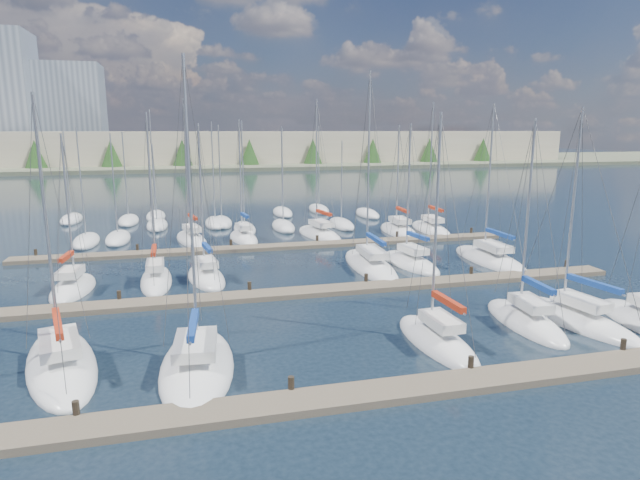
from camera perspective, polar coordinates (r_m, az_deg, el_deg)
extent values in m
plane|color=#1A2734|center=(77.67, -8.36, 3.79)|extent=(400.00, 400.00, 0.00)
cube|color=#6B5E4C|center=(22.63, 7.76, -15.72)|extent=(44.00, 1.80, 0.35)
cylinder|color=#2D261C|center=(22.40, -24.53, -16.61)|extent=(0.26, 0.26, 1.10)
cylinder|color=#2D261C|center=(22.31, -3.09, -15.62)|extent=(0.26, 0.26, 1.10)
cylinder|color=#2D261C|center=(24.92, 15.77, -13.00)|extent=(0.26, 0.26, 1.10)
cylinder|color=#2D261C|center=(29.54, 29.58, -10.16)|extent=(0.26, 0.26, 1.10)
cube|color=#6B5E4C|center=(35.05, -0.81, -5.53)|extent=(44.00, 1.80, 0.35)
cylinder|color=#2D261C|center=(35.26, -20.61, -5.94)|extent=(0.26, 0.26, 1.10)
cylinder|color=#2D261C|center=(35.19, -7.52, -5.30)|extent=(0.26, 0.26, 1.10)
cylinder|color=#2D261C|center=(36.91, 4.94, -4.43)|extent=(0.26, 0.26, 1.10)
cylinder|color=#2D261C|center=(40.17, 15.81, -3.50)|extent=(0.26, 0.26, 1.10)
cylinder|color=#2D261C|center=(44.65, 24.76, -2.64)|extent=(0.26, 0.26, 1.10)
cube|color=#6B5E4C|center=(48.33, -4.65, -0.74)|extent=(44.00, 1.80, 0.35)
cylinder|color=#2D261C|center=(50.09, -28.03, -1.48)|extent=(0.26, 0.26, 1.10)
cylinder|color=#2D261C|center=(48.75, -18.89, -1.05)|extent=(0.26, 0.26, 1.10)
cylinder|color=#2D261C|center=(48.70, -9.48, -0.58)|extent=(0.26, 0.26, 1.10)
cylinder|color=#2D261C|center=(49.95, -0.30, -0.11)|extent=(0.26, 0.26, 1.10)
cylinder|color=#2D261C|center=(52.41, 8.22, 0.33)|extent=(0.26, 0.26, 1.10)
cylinder|color=#2D261C|center=(55.92, 15.83, 0.71)|extent=(0.26, 0.26, 1.10)
ellipsoid|color=white|center=(33.28, 25.31, -7.82)|extent=(3.75, 8.96, 1.60)
cube|color=black|center=(33.28, 25.31, -7.82)|extent=(1.89, 4.31, 0.12)
cube|color=silver|center=(32.63, 26.08, -5.87)|extent=(1.79, 3.21, 0.50)
cylinder|color=#9EA0A5|center=(32.31, 25.38, 3.24)|extent=(0.14, 0.14, 10.62)
cylinder|color=#9EA0A5|center=(31.92, 27.18, -4.38)|extent=(0.66, 3.62, 0.10)
cube|color=navy|center=(31.89, 27.20, -4.18)|extent=(0.82, 3.36, 0.30)
ellipsoid|color=white|center=(39.25, -12.04, -4.05)|extent=(3.29, 7.05, 1.60)
cube|color=black|center=(39.25, -12.04, -4.05)|extent=(1.67, 3.40, 0.12)
cube|color=silver|center=(38.60, -12.03, -2.32)|extent=(1.62, 2.53, 0.50)
cylinder|color=#9EA0A5|center=(38.63, -12.56, 4.73)|extent=(0.14, 0.14, 9.86)
cylinder|color=#9EA0A5|center=(37.84, -11.95, -0.96)|extent=(0.50, 2.84, 0.10)
cube|color=navy|center=(37.82, -11.96, -0.78)|extent=(0.66, 2.64, 0.30)
ellipsoid|color=white|center=(56.46, 8.34, 0.88)|extent=(3.18, 8.15, 1.60)
cube|color=silver|center=(55.86, 8.51, 2.12)|extent=(1.68, 2.88, 0.50)
cylinder|color=#9EA0A5|center=(56.26, 8.29, 7.01)|extent=(0.14, 0.14, 9.88)
cylinder|color=#9EA0A5|center=(55.10, 8.78, 3.08)|extent=(0.25, 3.38, 0.10)
cube|color=#9A2610|center=(55.08, 8.78, 3.20)|extent=(0.43, 3.12, 0.30)
ellipsoid|color=white|center=(45.71, 17.60, -2.11)|extent=(3.00, 9.67, 1.60)
cube|color=silver|center=(45.03, 18.02, -0.64)|extent=(1.65, 3.39, 0.50)
cylinder|color=#9EA0A5|center=(45.30, 17.61, 6.46)|extent=(0.14, 0.14, 11.43)
cylinder|color=#9EA0A5|center=(44.19, 18.63, 0.48)|extent=(0.10, 4.06, 0.10)
cube|color=navy|center=(44.17, 18.64, 0.63)|extent=(0.30, 3.74, 0.30)
ellipsoid|color=white|center=(27.84, 12.31, -10.70)|extent=(2.50, 7.32, 1.60)
cube|color=maroon|center=(27.84, 12.31, -10.70)|extent=(1.29, 3.52, 0.12)
cube|color=silver|center=(27.08, 12.79, -8.42)|extent=(1.33, 2.58, 0.50)
cylinder|color=#9EA0A5|center=(26.65, 12.29, 2.13)|extent=(0.14, 0.14, 10.25)
cylinder|color=#9EA0A5|center=(26.26, 13.50, -6.67)|extent=(0.20, 3.05, 0.10)
cube|color=#9A2610|center=(26.23, 13.52, -6.42)|extent=(0.39, 2.81, 0.30)
ellipsoid|color=white|center=(25.23, -12.95, -13.16)|extent=(3.95, 8.93, 1.60)
cube|color=black|center=(25.23, -12.95, -13.16)|extent=(2.03, 4.30, 0.12)
cube|color=silver|center=(24.32, -13.15, -10.80)|extent=(2.03, 3.18, 0.50)
cylinder|color=#9EA0A5|center=(23.86, -13.66, 3.71)|extent=(0.14, 0.14, 12.51)
cylinder|color=#9EA0A5|center=(23.29, -13.38, -9.06)|extent=(0.40, 3.64, 0.10)
cube|color=navy|center=(23.25, -13.39, -8.79)|extent=(0.58, 3.37, 0.30)
ellipsoid|color=white|center=(52.57, -8.16, 0.08)|extent=(3.10, 6.60, 1.60)
cube|color=silver|center=(52.02, -8.12, 1.42)|extent=(1.54, 2.37, 0.50)
cylinder|color=#9EA0A5|center=(52.18, -8.49, 6.92)|extent=(0.14, 0.14, 10.38)
cylinder|color=#9EA0A5|center=(51.35, -8.02, 2.48)|extent=(0.44, 2.66, 0.10)
cube|color=navy|center=(51.34, -8.02, 2.61)|extent=(0.61, 2.47, 0.30)
ellipsoid|color=white|center=(39.38, -17.05, -4.26)|extent=(2.25, 7.50, 1.60)
cube|color=silver|center=(38.69, -17.18, -2.56)|extent=(1.21, 2.63, 0.50)
cylinder|color=#9EA0A5|center=(38.78, -17.59, 5.03)|extent=(0.14, 0.14, 10.58)
cylinder|color=#9EA0A5|center=(37.87, -17.30, -1.23)|extent=(0.15, 3.14, 0.10)
cube|color=#9A2610|center=(37.85, -17.32, -1.06)|extent=(0.35, 2.89, 0.30)
ellipsoid|color=white|center=(31.88, 21.02, -8.30)|extent=(2.91, 7.48, 1.60)
cube|color=black|center=(31.88, 21.02, -8.30)|extent=(1.49, 3.60, 0.12)
cube|color=silver|center=(31.18, 21.54, -6.27)|extent=(1.49, 2.65, 0.50)
cylinder|color=#9EA0A5|center=(30.92, 21.29, 2.69)|extent=(0.14, 0.14, 10.03)
cylinder|color=#9EA0A5|center=(30.41, 22.25, -4.70)|extent=(0.34, 3.07, 0.10)
cube|color=navy|center=(30.38, 22.27, -4.49)|extent=(0.52, 2.84, 0.30)
ellipsoid|color=white|center=(41.85, 5.34, -2.85)|extent=(3.24, 10.56, 1.60)
cube|color=silver|center=(41.06, 5.59, -1.27)|extent=(1.70, 3.72, 0.50)
cylinder|color=#9EA0A5|center=(41.40, 5.20, 8.08)|extent=(0.14, 0.14, 13.70)
cylinder|color=#9EA0A5|center=(40.05, 5.97, -0.07)|extent=(0.27, 4.40, 0.10)
cube|color=navy|center=(40.03, 5.98, 0.10)|extent=(0.45, 4.05, 0.30)
ellipsoid|color=white|center=(52.79, -13.54, -0.08)|extent=(3.88, 8.09, 1.60)
cube|color=black|center=(52.79, -13.54, -0.08)|extent=(1.96, 3.90, 0.12)
cube|color=silver|center=(52.18, -13.52, 1.24)|extent=(1.82, 2.93, 0.50)
cylinder|color=#9EA0A5|center=(52.45, -14.07, 7.74)|extent=(0.14, 0.14, 12.24)
cylinder|color=#9EA0A5|center=(51.40, -13.42, 2.28)|extent=(0.76, 3.22, 0.10)
cube|color=#9A2610|center=(51.38, -13.43, 2.41)|extent=(0.90, 3.00, 0.30)
ellipsoid|color=white|center=(39.36, -24.81, -4.85)|extent=(2.99, 6.54, 1.60)
cube|color=black|center=(39.36, -24.81, -4.85)|extent=(1.53, 3.15, 0.12)
cube|color=silver|center=(38.74, -25.10, -3.14)|extent=(1.53, 2.33, 0.50)
cylinder|color=#9EA0A5|center=(38.73, -25.32, 3.40)|extent=(0.14, 0.14, 9.19)
cylinder|color=#9EA0A5|center=(38.03, -25.44, -1.80)|extent=(0.34, 2.66, 0.10)
cube|color=#9A2610|center=(38.01, -25.46, -1.62)|extent=(0.52, 2.47, 0.30)
ellipsoid|color=white|center=(43.02, 9.57, -2.56)|extent=(3.44, 7.89, 1.60)
cube|color=black|center=(43.02, 9.57, -2.56)|extent=(1.75, 3.80, 0.12)
cube|color=silver|center=(42.40, 9.89, -0.98)|extent=(1.70, 2.83, 0.50)
cylinder|color=#9EA0A5|center=(42.48, 9.42, 5.50)|extent=(0.14, 0.14, 9.91)
cylinder|color=#9EA0A5|center=(41.68, 10.38, 0.26)|extent=(0.50, 3.20, 0.10)
cube|color=navy|center=(41.65, 10.38, 0.42)|extent=(0.67, 2.97, 0.30)
ellipsoid|color=white|center=(53.95, -0.07, 0.50)|extent=(4.23, 8.78, 1.60)
cube|color=maroon|center=(53.95, -0.07, 0.50)|extent=(2.14, 4.23, 0.12)
cube|color=silver|center=(53.34, 0.11, 1.79)|extent=(2.03, 3.17, 0.50)
cylinder|color=#9EA0A5|center=(53.64, -0.37, 8.23)|extent=(0.14, 0.14, 12.36)
cylinder|color=#9EA0A5|center=(52.56, 0.42, 2.80)|extent=(0.71, 3.50, 0.10)
cube|color=#9A2610|center=(52.54, 0.42, 2.93)|extent=(0.86, 3.26, 0.30)
ellipsoid|color=white|center=(57.89, 11.71, 1.03)|extent=(2.95, 8.73, 1.60)
cube|color=black|center=(57.89, 11.71, 1.03)|extent=(1.52, 4.19, 0.12)
cube|color=silver|center=(57.28, 11.93, 2.23)|extent=(1.53, 3.08, 0.50)
cylinder|color=#9EA0A5|center=(57.66, 11.74, 8.15)|extent=(0.14, 0.14, 12.20)
cylinder|color=#9EA0A5|center=(56.50, 12.25, 3.16)|extent=(0.28, 3.62, 0.10)
cube|color=#9A2610|center=(56.48, 12.25, 3.28)|extent=(0.47, 3.34, 0.30)
ellipsoid|color=white|center=(27.39, -25.85, -12.04)|extent=(5.12, 9.82, 1.60)
cube|color=black|center=(27.39, -25.85, -12.04)|extent=(2.57, 4.74, 0.12)
cube|color=silver|center=(26.47, -26.05, -9.84)|extent=(2.36, 3.58, 0.50)
cylinder|color=#9EA0A5|center=(26.35, -27.20, 1.80)|extent=(0.14, 0.14, 10.98)
cylinder|color=#9EA0A5|center=(25.42, -26.18, -8.21)|extent=(1.06, 3.85, 0.10)
cube|color=#9A2610|center=(25.38, -26.21, -7.95)|extent=(1.18, 3.59, 0.30)
cylinder|color=#9EA0A5|center=(67.85, -25.44, 7.18)|extent=(0.12, 0.12, 11.20)
ellipsoid|color=white|center=(68.50, -24.98, 1.97)|extent=(2.20, 6.40, 1.40)
cylinder|color=#9EA0A5|center=(60.31, -10.63, 7.17)|extent=(0.12, 0.12, 10.14)
ellipsoid|color=white|center=(61.01, -10.43, 1.81)|extent=(2.20, 6.40, 1.40)
cylinder|color=#9EA0A5|center=(60.05, -11.33, 7.29)|extent=(0.12, 0.12, 10.49)
ellipsoid|color=white|center=(60.76, -11.11, 1.74)|extent=(2.20, 6.40, 1.40)
cylinder|color=#9EA0A5|center=(69.32, -0.13, 7.90)|extent=(0.12, 0.12, 10.06)
ellipsoid|color=white|center=(69.93, -0.13, 3.25)|extent=(2.20, 6.40, 1.40)
cylinder|color=#9EA0A5|center=(64.42, -20.07, 6.61)|extent=(0.12, 0.12, 9.39)
ellipsoid|color=white|center=(65.05, -19.74, 1.92)|extent=(2.20, 6.40, 1.40)
cylinder|color=#9EA0A5|center=(53.76, -24.15, 5.67)|extent=(0.12, 0.12, 9.85)
ellipsoid|color=white|center=(54.53, -23.66, -0.16)|extent=(2.20, 6.40, 1.40)
cylinder|color=#9EA0A5|center=(54.02, -21.14, 5.63)|extent=(0.12, 0.12, 9.30)
ellipsoid|color=white|center=(54.76, -20.73, 0.12)|extent=(2.20, 6.40, 1.40)
cylinder|color=#9EA0A5|center=(65.77, 5.16, 8.35)|extent=(0.12, 0.12, 11.68)
ellipsoid|color=white|center=(66.46, 5.06, 2.76)|extent=(2.20, 6.40, 1.40)
cylinder|color=#9EA0A5|center=(56.98, -4.02, 6.89)|extent=(0.12, 0.12, 9.76)
ellipsoid|color=white|center=(57.70, -3.94, 1.41)|extent=(2.20, 6.40, 1.40)
cylinder|color=#9EA0A5|center=(66.68, -17.45, 8.03)|extent=(0.12, 0.12, 11.95)
ellipsoid|color=white|center=(67.36, -17.10, 2.41)|extent=(2.20, 6.40, 1.40)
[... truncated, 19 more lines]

